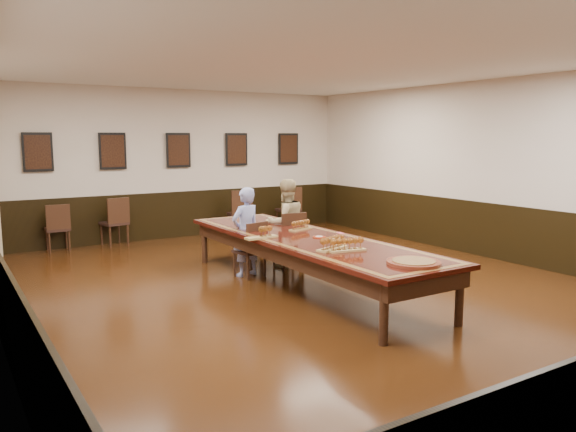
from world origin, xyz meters
TOP-DOWN VIEW (x-y plane):
  - floor at (0.00, 0.00)m, footprint 8.00×10.00m
  - ceiling at (0.00, 0.00)m, footprint 8.00×10.00m
  - wall_back at (0.00, 5.01)m, footprint 8.00×0.02m
  - wall_right at (4.01, 0.00)m, footprint 0.02×10.00m
  - chair_man at (-0.38, 1.03)m, footprint 0.49×0.52m
  - chair_woman at (0.47, 1.23)m, footprint 0.49×0.52m
  - spare_chair_a at (-2.56, 4.76)m, footprint 0.45×0.49m
  - spare_chair_b at (-1.48, 4.75)m, footprint 0.55×0.58m
  - spare_chair_c at (1.23, 4.50)m, footprint 0.57×0.60m
  - spare_chair_d at (2.51, 4.48)m, footprint 0.52×0.56m
  - person_man at (-0.40, 1.12)m, footprint 0.57×0.43m
  - person_woman at (0.47, 1.33)m, footprint 0.79×0.64m
  - pink_phone at (0.60, -0.02)m, footprint 0.09×0.15m
  - wainscoting at (0.00, 0.00)m, footprint 8.00×10.00m
  - conference_table at (0.00, 0.00)m, footprint 1.40×5.00m
  - posters at (0.00, 4.94)m, footprint 6.14×0.04m
  - flight_a at (-0.57, 0.26)m, footprint 0.48×0.16m
  - flight_b at (0.27, 0.56)m, footprint 0.44×0.24m
  - flight_c at (-0.24, -0.94)m, footprint 0.52×0.30m
  - flight_d at (-0.14, -1.12)m, footprint 0.50×0.23m
  - red_plate_grp at (0.13, -0.13)m, footprint 0.18×0.18m
  - carved_platter at (0.06, -2.09)m, footprint 0.74×0.74m

SIDE VIEW (x-z plane):
  - floor at x=0.00m, z-range -0.02..0.00m
  - chair_man at x=-0.38m, z-range 0.00..0.88m
  - spare_chair_a at x=-2.56m, z-range 0.00..0.92m
  - chair_woman at x=0.47m, z-range 0.00..0.95m
  - spare_chair_b at x=-1.48m, z-range 0.00..0.98m
  - wainscoting at x=0.00m, z-range 0.00..1.00m
  - spare_chair_c at x=1.23m, z-range 0.00..1.02m
  - spare_chair_d at x=2.51m, z-range 0.00..1.03m
  - conference_table at x=0.00m, z-range 0.23..0.99m
  - person_man at x=-0.40m, z-range 0.00..1.41m
  - person_woman at x=0.47m, z-range 0.00..1.49m
  - pink_phone at x=0.60m, z-range 0.75..0.76m
  - red_plate_grp at x=0.13m, z-range 0.75..0.77m
  - carved_platter at x=0.06m, z-range 0.75..0.80m
  - flight_b at x=0.27m, z-range 0.74..0.90m
  - flight_a at x=-0.57m, z-range 0.74..0.92m
  - flight_d at x=-0.14m, z-range 0.74..0.92m
  - flight_c at x=-0.24m, z-range 0.74..0.93m
  - wall_back at x=0.00m, z-range 0.00..3.20m
  - wall_right at x=4.01m, z-range 0.00..3.20m
  - posters at x=0.00m, z-range 1.53..2.27m
  - ceiling at x=0.00m, z-range 3.20..3.22m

